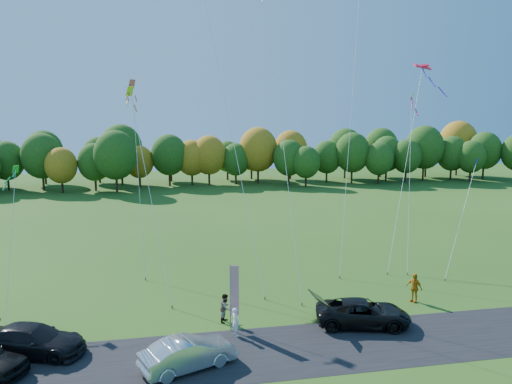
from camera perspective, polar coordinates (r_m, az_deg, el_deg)
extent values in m
plane|color=#234E14|center=(31.67, 2.13, -14.36)|extent=(160.00, 160.00, 0.00)
cube|color=black|center=(28.16, 4.05, -17.52)|extent=(90.00, 6.00, 0.01)
imported|color=black|center=(31.25, 12.14, -13.36)|extent=(6.03, 3.81, 1.55)
imported|color=silver|center=(26.20, -7.75, -17.81)|extent=(5.09, 3.37, 1.59)
imported|color=black|center=(29.67, -24.12, -15.21)|extent=(5.88, 3.74, 1.59)
imported|color=white|center=(29.29, -2.36, -14.62)|extent=(0.58, 0.71, 1.67)
imported|color=gray|center=(31.13, -3.50, -13.07)|extent=(0.96, 1.05, 1.74)
imported|color=#C77B12|center=(35.63, 17.62, -10.37)|extent=(0.98, 1.24, 1.96)
cylinder|color=#999999|center=(29.54, -2.95, -11.96)|extent=(0.06, 0.06, 4.00)
cube|color=red|center=(29.43, -2.47, -11.20)|extent=(0.50, 0.03, 3.00)
cube|color=navy|center=(29.09, -2.49, -9.13)|extent=(0.50, 0.02, 0.78)
cylinder|color=#4C3F33|center=(34.68, 1.01, -12.02)|extent=(0.08, 0.08, 0.20)
cylinder|color=#4C3F33|center=(39.27, 9.54, -9.57)|extent=(0.08, 0.08, 0.20)
cylinder|color=#4C3F33|center=(33.80, 5.27, -12.64)|extent=(0.08, 0.08, 0.20)
cylinder|color=#4C3F33|center=(40.90, 14.80, -8.99)|extent=(0.08, 0.08, 0.20)
cube|color=#FF1C3D|center=(49.53, 18.48, 13.42)|extent=(3.35, 1.16, 1.27)
cylinder|color=#4C3F33|center=(33.68, -9.56, -12.82)|extent=(0.08, 0.08, 0.20)
cube|color=#CDFF1A|center=(38.23, -14.23, 11.10)|extent=(1.18, 1.18, 1.40)
cylinder|color=#4C3F33|center=(33.74, -26.74, -13.67)|extent=(0.08, 0.08, 0.20)
cube|color=green|center=(37.80, -25.78, 2.36)|extent=(0.93, 0.93, 1.09)
cylinder|color=#4C3F33|center=(41.26, 16.89, -8.92)|extent=(0.08, 0.08, 0.20)
cube|color=white|center=(47.05, 17.36, 10.42)|extent=(1.27, 1.27, 1.51)
cylinder|color=#4C3F33|center=(39.30, -12.52, -9.65)|extent=(0.08, 0.08, 0.20)
cube|color=#F15750|center=(44.02, -14.01, 11.89)|extent=(1.28, 1.28, 1.52)
cylinder|color=#4C3F33|center=(40.75, 20.78, -9.36)|extent=(0.08, 0.08, 0.20)
cube|color=#1C0DB7|center=(45.00, 23.89, 3.17)|extent=(0.89, 0.89, 1.04)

